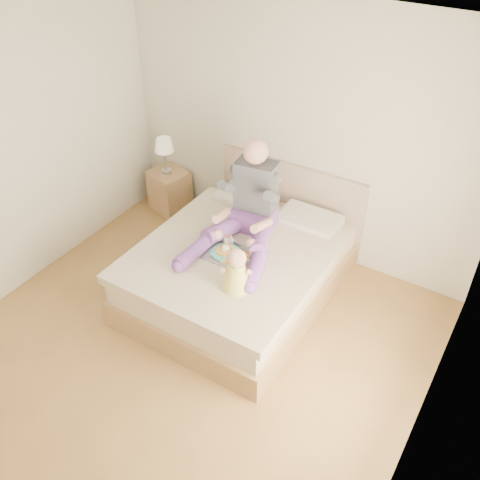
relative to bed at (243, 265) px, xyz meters
The scene contains 7 objects.
room 1.61m from the bed, 85.70° to the right, with size 4.02×4.22×2.71m.
bed is the anchor object (origin of this frame).
nightstand 1.74m from the bed, 152.78° to the left, with size 0.51×0.48×0.53m.
lamp 1.82m from the bed, 153.55° to the left, with size 0.22×0.22×0.45m.
adult 0.60m from the bed, 103.83° to the left, with size 0.82×1.22×0.97m.
tray 0.40m from the bed, 79.88° to the right, with size 0.46×0.36×0.13m.
baby 0.79m from the bed, 62.92° to the right, with size 0.31×0.37×0.41m.
Camera 1 is at (2.15, -2.41, 3.75)m, focal length 40.00 mm.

